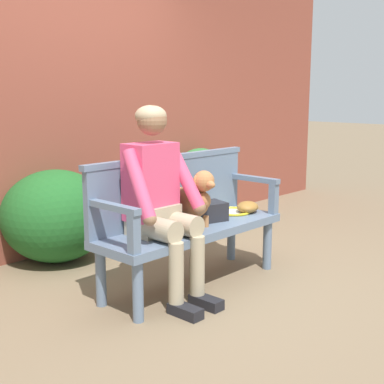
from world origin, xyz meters
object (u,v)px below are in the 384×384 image
person_seated (159,196)px  tennis_racket (229,211)px  baseball_glove (248,207)px  dog_on_bench (195,198)px  garden_bench (192,234)px  sports_bag (206,212)px

person_seated → tennis_racket: 0.90m
person_seated → baseball_glove: (0.96, -0.02, -0.23)m
person_seated → dog_on_bench: person_seated is taller
garden_bench → person_seated: (-0.33, -0.01, 0.33)m
sports_bag → garden_bench: bearing=-170.8°
garden_bench → person_seated: bearing=-178.1°
person_seated → dog_on_bench: 0.34m
garden_bench → baseball_glove: size_ratio=6.99×
person_seated → sports_bag: bearing=4.6°
garden_bench → dog_on_bench: size_ratio=3.64×
tennis_racket → sports_bag: sports_bag is taller
garden_bench → dog_on_bench: dog_on_bench is taller
tennis_racket → baseball_glove: (0.10, -0.11, 0.04)m
baseball_glove → tennis_racket: bearing=107.7°
garden_bench → dog_on_bench: bearing=-80.7°
dog_on_bench → sports_bag: 0.24m
sports_bag → tennis_racket: bearing=8.3°
tennis_racket → baseball_glove: baseball_glove is taller
garden_bench → tennis_racket: tennis_racket is taller
dog_on_bench → tennis_racket: (0.52, 0.11, -0.20)m
garden_bench → tennis_racket: bearing=8.6°
dog_on_bench → baseball_glove: dog_on_bench is taller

